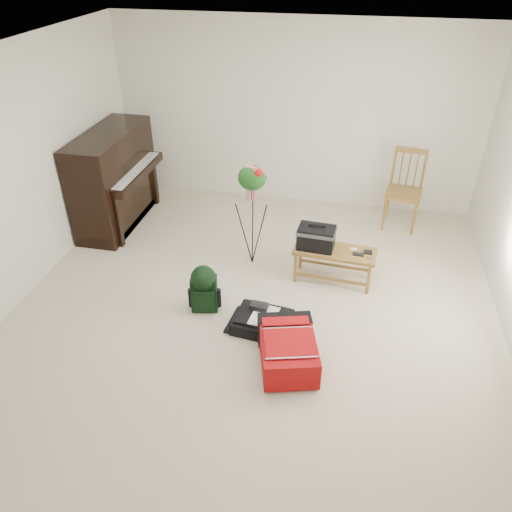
% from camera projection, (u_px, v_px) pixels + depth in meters
% --- Properties ---
extents(floor, '(5.00, 5.50, 0.01)m').
position_uv_depth(floor, '(252.00, 315.00, 5.19)').
color(floor, '#C3B39D').
rests_on(floor, ground).
extents(ceiling, '(5.00, 5.50, 0.01)m').
position_uv_depth(ceiling, '(251.00, 64.00, 3.81)').
color(ceiling, white).
rests_on(ceiling, wall_back).
extents(wall_back, '(5.00, 0.04, 2.50)m').
position_uv_depth(wall_back, '(295.00, 116.00, 6.75)').
color(wall_back, silver).
rests_on(wall_back, floor).
extents(wall_left, '(0.04, 5.50, 2.50)m').
position_uv_depth(wall_left, '(5.00, 184.00, 4.93)').
color(wall_left, silver).
rests_on(wall_left, floor).
extents(piano, '(0.71, 1.50, 1.25)m').
position_uv_depth(piano, '(115.00, 181.00, 6.54)').
color(piano, black).
rests_on(piano, floor).
extents(bench, '(0.92, 0.42, 0.69)m').
position_uv_depth(bench, '(322.00, 242.00, 5.47)').
color(bench, olive).
rests_on(bench, floor).
extents(dining_chair, '(0.51, 0.51, 1.03)m').
position_uv_depth(dining_chair, '(404.00, 191.00, 6.52)').
color(dining_chair, olive).
rests_on(dining_chair, floor).
extents(red_suitcase, '(0.66, 0.84, 0.31)m').
position_uv_depth(red_suitcase, '(289.00, 345.00, 4.58)').
color(red_suitcase, red).
rests_on(red_suitcase, floor).
extents(black_duffel, '(0.60, 0.50, 0.23)m').
position_uv_depth(black_duffel, '(262.00, 321.00, 4.99)').
color(black_duffel, black).
rests_on(black_duffel, floor).
extents(green_backpack, '(0.29, 0.27, 0.53)m').
position_uv_depth(green_backpack, '(204.00, 287.00, 5.12)').
color(green_backpack, black).
rests_on(green_backpack, floor).
extents(flower_stand, '(0.52, 0.52, 1.28)m').
position_uv_depth(flower_stand, '(252.00, 217.00, 5.68)').
color(flower_stand, black).
rests_on(flower_stand, floor).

